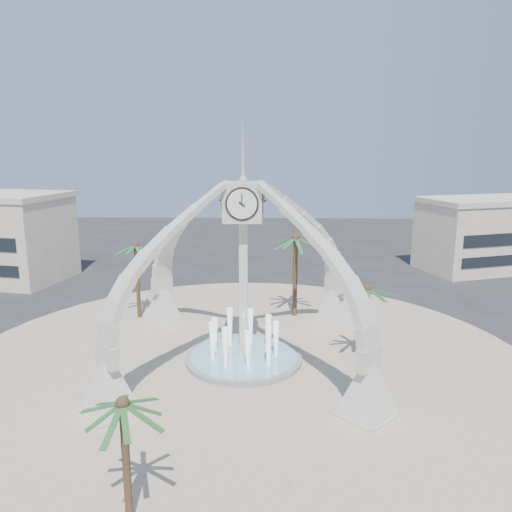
{
  "coord_description": "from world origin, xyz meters",
  "views": [
    {
      "loc": [
        1.69,
        -32.0,
        14.59
      ],
      "look_at": [
        0.78,
        2.0,
        7.04
      ],
      "focal_mm": 35.0,
      "sensor_mm": 36.0,
      "label": 1
    }
  ],
  "objects_px": {
    "palm_west": "(136,246)",
    "palm_south": "(123,405)",
    "fountain": "(244,358)",
    "palm_east": "(367,289)",
    "clock_tower": "(243,270)",
    "palm_north": "(296,239)"
  },
  "relations": [
    {
      "from": "fountain",
      "to": "palm_south",
      "type": "distance_m",
      "value": 16.23
    },
    {
      "from": "palm_north",
      "to": "palm_east",
      "type": "bearing_deg",
      "value": -65.42
    },
    {
      "from": "palm_east",
      "to": "palm_north",
      "type": "xyz_separation_m",
      "value": [
        -4.3,
        9.4,
        1.63
      ]
    },
    {
      "from": "clock_tower",
      "to": "palm_north",
      "type": "relative_size",
      "value": 2.3
    },
    {
      "from": "palm_south",
      "to": "palm_north",
      "type": "bearing_deg",
      "value": 72.52
    },
    {
      "from": "clock_tower",
      "to": "fountain",
      "type": "relative_size",
      "value": 2.24
    },
    {
      "from": "clock_tower",
      "to": "fountain",
      "type": "bearing_deg",
      "value": 90.0
    },
    {
      "from": "fountain",
      "to": "palm_east",
      "type": "bearing_deg",
      "value": 0.84
    },
    {
      "from": "fountain",
      "to": "palm_east",
      "type": "distance_m",
      "value": 9.61
    },
    {
      "from": "palm_east",
      "to": "palm_north",
      "type": "distance_m",
      "value": 10.47
    },
    {
      "from": "palm_east",
      "to": "fountain",
      "type": "bearing_deg",
      "value": -179.16
    },
    {
      "from": "clock_tower",
      "to": "palm_north",
      "type": "distance_m",
      "value": 10.31
    },
    {
      "from": "fountain",
      "to": "palm_east",
      "type": "relative_size",
      "value": 1.33
    },
    {
      "from": "palm_west",
      "to": "clock_tower",
      "type": "bearing_deg",
      "value": -42.74
    },
    {
      "from": "palm_west",
      "to": "palm_south",
      "type": "height_order",
      "value": "palm_west"
    },
    {
      "from": "fountain",
      "to": "palm_north",
      "type": "distance_m",
      "value": 12.22
    },
    {
      "from": "clock_tower",
      "to": "palm_east",
      "type": "bearing_deg",
      "value": 0.84
    },
    {
      "from": "palm_west",
      "to": "palm_south",
      "type": "xyz_separation_m",
      "value": [
        5.72,
        -23.84,
        -1.25
      ]
    },
    {
      "from": "fountain",
      "to": "palm_west",
      "type": "height_order",
      "value": "palm_west"
    },
    {
      "from": "fountain",
      "to": "palm_south",
      "type": "bearing_deg",
      "value": -104.14
    },
    {
      "from": "fountain",
      "to": "palm_north",
      "type": "height_order",
      "value": "palm_north"
    },
    {
      "from": "clock_tower",
      "to": "palm_west",
      "type": "distance_m",
      "value": 12.95
    }
  ]
}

